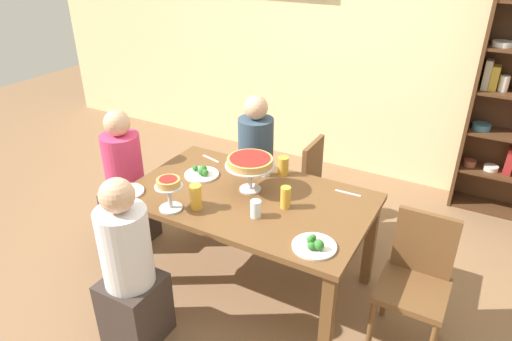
{
  "coord_description": "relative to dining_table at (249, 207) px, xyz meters",
  "views": [
    {
      "loc": [
        1.33,
        -2.3,
        2.33
      ],
      "look_at": [
        0.0,
        0.1,
        0.89
      ],
      "focal_mm": 32.17,
      "sensor_mm": 36.0,
      "label": 1
    }
  ],
  "objects": [
    {
      "name": "personal_pizza_stand",
      "position": [
        -0.36,
        -0.38,
        0.24
      ],
      "size": [
        0.18,
        0.18,
        0.22
      ],
      "color": "silver",
      "rests_on": "dining_table"
    },
    {
      "name": "ground_plane",
      "position": [
        0.0,
        0.0,
        -0.65
      ],
      "size": [
        12.0,
        12.0,
        0.0
      ],
      "primitive_type": "plane",
      "color": "#846042"
    },
    {
      "name": "diner_head_west",
      "position": [
        -1.14,
        0.0,
        -0.16
      ],
      "size": [
        0.34,
        0.34,
        1.15
      ],
      "color": "#382D28",
      "rests_on": "ground_plane"
    },
    {
      "name": "beer_glass_amber_short",
      "position": [
        0.27,
        -0.01,
        0.16
      ],
      "size": [
        0.07,
        0.07,
        0.15
      ],
      "primitive_type": "cylinder",
      "color": "gold",
      "rests_on": "dining_table"
    },
    {
      "name": "cutlery_fork_near",
      "position": [
        -0.54,
        0.35,
        0.09
      ],
      "size": [
        0.18,
        0.06,
        0.0
      ],
      "primitive_type": "cube",
      "rotation": [
        0.0,
        0.0,
        2.89
      ],
      "color": "silver",
      "rests_on": "dining_table"
    },
    {
      "name": "chair_far_right",
      "position": [
        0.26,
        0.76,
        -0.17
      ],
      "size": [
        0.4,
        0.4,
        0.87
      ],
      "rotation": [
        0.0,
        0.0,
        -1.57
      ],
      "color": "brown",
      "rests_on": "ground_plane"
    },
    {
      "name": "diner_near_left",
      "position": [
        -0.37,
        -0.79,
        -0.16
      ],
      "size": [
        0.34,
        0.34,
        1.15
      ],
      "rotation": [
        0.0,
        0.0,
        1.57
      ],
      "color": "#382D28",
      "rests_on": "ground_plane"
    },
    {
      "name": "cutlery_knife_near",
      "position": [
        0.57,
        0.36,
        0.09
      ],
      "size": [
        0.18,
        0.02,
        0.0
      ],
      "primitive_type": "cube",
      "rotation": [
        0.0,
        0.0,
        3.16
      ],
      "color": "silver",
      "rests_on": "dining_table"
    },
    {
      "name": "dining_table",
      "position": [
        0.0,
        0.0,
        0.0
      ],
      "size": [
        1.63,
        0.97,
        0.74
      ],
      "color": "brown",
      "rests_on": "ground_plane"
    },
    {
      "name": "rear_partition",
      "position": [
        0.0,
        2.2,
        0.75
      ],
      "size": [
        8.0,
        0.12,
        2.8
      ],
      "primitive_type": "cube",
      "color": "beige",
      "rests_on": "ground_plane"
    },
    {
      "name": "salad_plate_spare",
      "position": [
        -0.45,
        0.09,
        0.11
      ],
      "size": [
        0.25,
        0.25,
        0.07
      ],
      "color": "white",
      "rests_on": "dining_table"
    },
    {
      "name": "water_glass_clear_far",
      "position": [
        0.16,
        -0.19,
        0.14
      ],
      "size": [
        0.07,
        0.07,
        0.11
      ],
      "primitive_type": "cylinder",
      "color": "white",
      "rests_on": "dining_table"
    },
    {
      "name": "beer_glass_amber_tall",
      "position": [
        0.06,
        0.39,
        0.16
      ],
      "size": [
        0.08,
        0.08,
        0.14
      ],
      "primitive_type": "cylinder",
      "color": "gold",
      "rests_on": "dining_table"
    },
    {
      "name": "chair_head_east",
      "position": [
        1.13,
        0.04,
        -0.17
      ],
      "size": [
        0.4,
        0.4,
        0.87
      ],
      "rotation": [
        0.0,
        0.0,
        3.14
      ],
      "color": "brown",
      "rests_on": "ground_plane"
    },
    {
      "name": "water_glass_clear_near",
      "position": [
        -0.04,
        0.32,
        0.15
      ],
      "size": [
        0.07,
        0.07,
        0.12
      ],
      "primitive_type": "cylinder",
      "color": "white",
      "rests_on": "dining_table"
    },
    {
      "name": "salad_plate_near_diner",
      "position": [
        -0.75,
        -0.36,
        0.1
      ],
      "size": [
        0.23,
        0.23,
        0.06
      ],
      "color": "white",
      "rests_on": "dining_table"
    },
    {
      "name": "deep_dish_pizza_stand",
      "position": [
        -0.04,
        0.08,
        0.29
      ],
      "size": [
        0.34,
        0.34,
        0.25
      ],
      "color": "silver",
      "rests_on": "dining_table"
    },
    {
      "name": "beer_glass_amber_spare",
      "position": [
        -0.22,
        -0.29,
        0.17
      ],
      "size": [
        0.08,
        0.08,
        0.17
      ],
      "primitive_type": "cylinder",
      "color": "gold",
      "rests_on": "dining_table"
    },
    {
      "name": "diner_far_left",
      "position": [
        -0.39,
        0.8,
        -0.16
      ],
      "size": [
        0.34,
        0.34,
        1.15
      ],
      "rotation": [
        0.0,
        0.0,
        -1.57
      ],
      "color": "#382D28",
      "rests_on": "ground_plane"
    },
    {
      "name": "salad_plate_far_diner",
      "position": [
        0.6,
        -0.31,
        0.1
      ],
      "size": [
        0.25,
        0.25,
        0.07
      ],
      "color": "white",
      "rests_on": "dining_table"
    }
  ]
}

